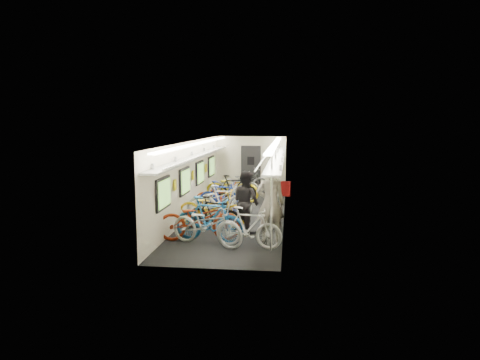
% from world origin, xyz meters
% --- Properties ---
extents(train_car_shell, '(10.00, 10.00, 10.00)m').
position_xyz_m(train_car_shell, '(-0.36, 0.71, 1.66)').
color(train_car_shell, black).
rests_on(train_car_shell, ground).
extents(bicycle_0, '(2.10, 1.37, 1.04)m').
position_xyz_m(bicycle_0, '(-0.33, -3.33, 0.52)').
color(bicycle_0, '#A6A7AB').
rests_on(bicycle_0, ground).
extents(bicycle_1, '(1.99, 1.05, 1.15)m').
position_xyz_m(bicycle_1, '(-0.34, -3.03, 0.58)').
color(bicycle_1, '#1B5EA4').
rests_on(bicycle_1, ground).
extents(bicycle_2, '(2.20, 1.08, 1.10)m').
position_xyz_m(bicycle_2, '(-0.62, -2.91, 0.55)').
color(bicycle_2, maroon).
rests_on(bicycle_2, ground).
extents(bicycle_3, '(1.66, 0.83, 0.96)m').
position_xyz_m(bicycle_3, '(-0.41, -1.90, 0.48)').
color(bicycle_3, black).
rests_on(bicycle_3, ground).
extents(bicycle_4, '(2.16, 1.08, 1.08)m').
position_xyz_m(bicycle_4, '(-0.56, -1.48, 0.54)').
color(bicycle_4, gold).
rests_on(bicycle_4, ground).
extents(bicycle_5, '(1.82, 0.65, 1.07)m').
position_xyz_m(bicycle_5, '(-0.38, -0.37, 0.53)').
color(bicycle_5, silver).
rests_on(bicycle_5, ground).
extents(bicycle_6, '(2.12, 1.47, 1.06)m').
position_xyz_m(bicycle_6, '(-0.60, -0.18, 0.53)').
color(bicycle_6, '#9C9CA0').
rests_on(bicycle_6, ground).
extents(bicycle_7, '(1.75, 0.78, 1.02)m').
position_xyz_m(bicycle_7, '(-0.60, 0.75, 0.51)').
color(bicycle_7, navy).
rests_on(bicycle_7, ground).
extents(bicycle_8, '(1.85, 0.71, 0.96)m').
position_xyz_m(bicycle_8, '(-0.67, 0.94, 0.48)').
color(bicycle_8, maroon).
rests_on(bicycle_8, ground).
extents(bicycle_9, '(1.79, 0.74, 1.05)m').
position_xyz_m(bicycle_9, '(-0.42, 2.33, 0.52)').
color(bicycle_9, black).
rests_on(bicycle_9, ground).
extents(bicycle_10, '(2.20, 1.11, 1.10)m').
position_xyz_m(bicycle_10, '(-0.50, 2.55, 0.55)').
color(bicycle_10, gold).
rests_on(bicycle_10, ground).
extents(bicycle_11, '(1.71, 0.77, 0.99)m').
position_xyz_m(bicycle_11, '(0.69, -3.41, 0.50)').
color(bicycle_11, silver).
rests_on(bicycle_11, ground).
extents(bicycle_12, '(2.13, 0.85, 1.10)m').
position_xyz_m(bicycle_12, '(-0.49, 2.90, 0.55)').
color(bicycle_12, slate).
rests_on(bicycle_12, ground).
extents(bicycle_14, '(2.18, 1.49, 1.09)m').
position_xyz_m(bicycle_14, '(-0.20, 4.15, 0.54)').
color(bicycle_14, slate).
rests_on(bicycle_14, ground).
extents(passenger_near, '(0.75, 0.52, 1.96)m').
position_xyz_m(passenger_near, '(1.18, -2.83, 0.98)').
color(passenger_near, gray).
rests_on(passenger_near, ground).
extents(passenger_mid, '(1.04, 1.04, 1.70)m').
position_xyz_m(passenger_mid, '(0.48, -1.97, 0.85)').
color(passenger_mid, black).
rests_on(passenger_mid, ground).
extents(backpack, '(0.29, 0.21, 0.38)m').
position_xyz_m(backpack, '(1.57, -2.31, 1.28)').
color(backpack, '#AB1112').
rests_on(backpack, passenger_near).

